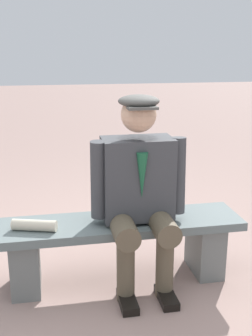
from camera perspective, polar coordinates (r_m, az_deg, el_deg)
ground_plane at (r=2.92m, az=-0.97°, el=-14.76°), size 30.00×30.00×0.00m
bench at (r=2.79m, az=-1.00°, el=-9.87°), size 1.60×0.39×0.42m
seated_man at (r=2.61m, az=1.81°, el=-2.54°), size 0.61×0.55×1.22m
rolled_magazine at (r=2.63m, az=-12.31°, el=-7.58°), size 0.28×0.15×0.07m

